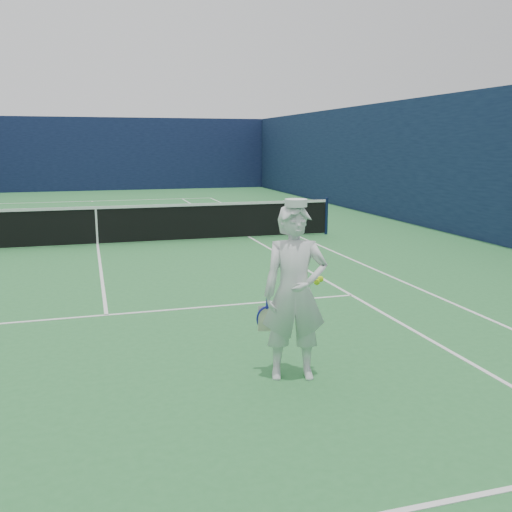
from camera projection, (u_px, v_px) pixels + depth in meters
The scene contains 5 objects.
ground at pixel (98, 245), 14.74m from camera, with size 80.00×80.00×0.00m, color #2C7539.
court_markings at pixel (98, 245), 14.74m from camera, with size 11.03×23.83×0.01m.
windscreen_fence at pixel (93, 167), 14.35m from camera, with size 20.12×36.12×4.00m.
tennis_net at pixel (96, 224), 14.64m from camera, with size 12.88×0.09×1.07m.
tennis_player at pixel (295, 293), 6.24m from camera, with size 0.80×0.64×2.01m.
Camera 1 is at (-0.17, -15.09, 2.59)m, focal length 40.00 mm.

